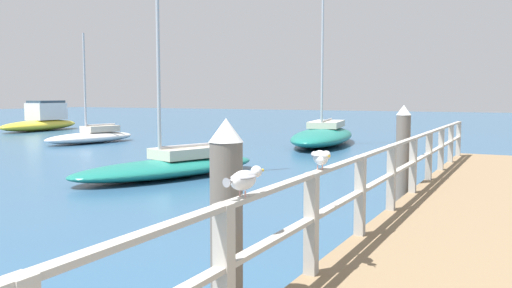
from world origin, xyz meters
TOP-DOWN VIEW (x-y plane):
  - pier_deck at (0.00, 9.18)m, footprint 2.47×18.36m
  - pier_railing at (-1.15, 9.18)m, footprint 0.12×16.88m
  - dock_piling_near at (-1.53, 4.83)m, footprint 0.29×0.29m
  - dock_piling_far at (-1.53, 11.77)m, footprint 0.29×0.29m
  - seagull_foreground at (-1.15, 4.45)m, footprint 0.20×0.48m
  - seagull_background at (-1.15, 6.06)m, footprint 0.34×0.40m
  - boat_1 at (-7.96, 24.65)m, footprint 3.95×8.53m
  - boat_2 at (-8.39, 13.31)m, footprint 3.85×6.41m
  - boat_3 at (-18.31, 20.28)m, footprint 2.37×5.06m
  - boat_5 at (-28.02, 25.70)m, footprint 2.80×6.77m

SIDE VIEW (x-z plane):
  - pier_deck at x=0.00m, z-range 0.00..0.54m
  - boat_3 at x=-18.31m, z-range -2.31..2.97m
  - boat_2 at x=-8.39m, z-range -3.84..4.52m
  - boat_1 at x=-7.96m, z-range -4.18..5.08m
  - boat_5 at x=-28.02m, z-range -0.33..1.64m
  - dock_piling_near at x=-1.53m, z-range 0.01..2.13m
  - dock_piling_far at x=-1.53m, z-range 0.01..2.13m
  - pier_railing at x=-1.15m, z-range 0.66..1.68m
  - seagull_foreground at x=-1.15m, z-range 1.58..1.80m
  - seagull_background at x=-1.15m, z-range 1.58..1.80m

